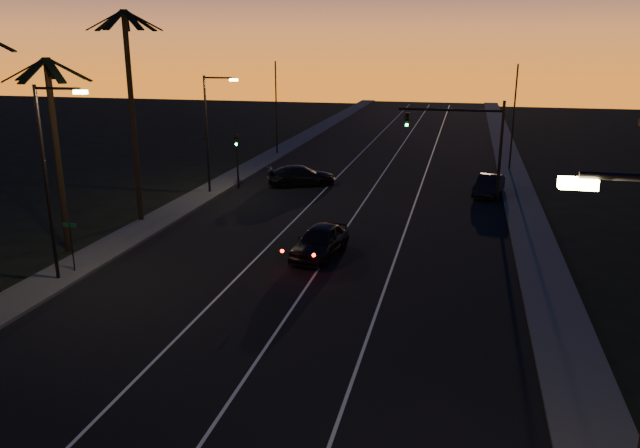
% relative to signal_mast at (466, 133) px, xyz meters
% --- Properties ---
extents(road, '(20.00, 170.00, 0.01)m').
position_rel_signal_mast_xyz_m(road, '(-7.14, -9.99, -4.78)').
color(road, black).
rests_on(road, ground).
extents(sidewalk_left, '(2.40, 170.00, 0.16)m').
position_rel_signal_mast_xyz_m(sidewalk_left, '(-18.34, -9.99, -4.70)').
color(sidewalk_left, '#3E3E3B').
rests_on(sidewalk_left, ground).
extents(sidewalk_right, '(2.40, 170.00, 0.16)m').
position_rel_signal_mast_xyz_m(sidewalk_right, '(4.06, -9.99, -4.70)').
color(sidewalk_right, '#3E3E3B').
rests_on(sidewalk_right, ground).
extents(lane_stripe_left, '(0.12, 160.00, 0.01)m').
position_rel_signal_mast_xyz_m(lane_stripe_left, '(-10.14, -9.99, -4.76)').
color(lane_stripe_left, silver).
rests_on(lane_stripe_left, road).
extents(lane_stripe_mid, '(0.12, 160.00, 0.01)m').
position_rel_signal_mast_xyz_m(lane_stripe_mid, '(-6.64, -9.99, -4.76)').
color(lane_stripe_mid, silver).
rests_on(lane_stripe_mid, road).
extents(lane_stripe_right, '(0.12, 160.00, 0.01)m').
position_rel_signal_mast_xyz_m(lane_stripe_right, '(-3.14, -9.99, -4.76)').
color(lane_stripe_right, silver).
rests_on(lane_stripe_right, road).
extents(palm_mid, '(4.25, 4.16, 10.03)m').
position_rel_signal_mast_xyz_m(palm_mid, '(-20.34, -15.99, 1.47)').
color(palm_mid, black).
rests_on(palm_mid, ground).
extents(palm_far, '(4.25, 4.16, 12.53)m').
position_rel_signal_mast_xyz_m(palm_far, '(-19.34, -9.99, 2.83)').
color(palm_far, black).
rests_on(palm_far, ground).
extents(streetlight_left_near, '(2.55, 0.26, 9.00)m').
position_rel_signal_mast_xyz_m(streetlight_left_near, '(-17.84, -19.99, 0.54)').
color(streetlight_left_near, black).
rests_on(streetlight_left_near, ground).
extents(streetlight_left_far, '(2.55, 0.26, 8.50)m').
position_rel_signal_mast_xyz_m(streetlight_left_far, '(-17.82, -1.99, 0.28)').
color(streetlight_left_far, black).
rests_on(streetlight_left_far, ground).
extents(street_sign, '(0.70, 0.06, 2.60)m').
position_rel_signal_mast_xyz_m(street_sign, '(-17.94, -18.99, -3.13)').
color(street_sign, black).
rests_on(street_sign, ground).
extents(signal_mast, '(7.10, 0.41, 7.00)m').
position_rel_signal_mast_xyz_m(signal_mast, '(0.00, 0.00, 0.00)').
color(signal_mast, black).
rests_on(signal_mast, ground).
extents(signal_post, '(0.28, 0.37, 4.20)m').
position_rel_signal_mast_xyz_m(signal_post, '(-16.64, -0.01, -1.89)').
color(signal_post, black).
rests_on(signal_post, ground).
extents(far_pole_left, '(0.14, 0.14, 9.00)m').
position_rel_signal_mast_xyz_m(far_pole_left, '(-18.14, 15.01, -0.28)').
color(far_pole_left, black).
rests_on(far_pole_left, ground).
extents(far_pole_right, '(0.14, 0.14, 9.00)m').
position_rel_signal_mast_xyz_m(far_pole_right, '(3.86, 12.01, -0.28)').
color(far_pole_right, black).
rests_on(far_pole_right, ground).
extents(lead_car, '(2.63, 5.57, 1.64)m').
position_rel_signal_mast_xyz_m(lead_car, '(-7.02, -13.80, -3.95)').
color(lead_car, black).
rests_on(lead_car, road).
extents(right_car, '(2.48, 4.71, 1.48)m').
position_rel_signal_mast_xyz_m(right_car, '(1.86, 1.98, -4.03)').
color(right_car, black).
rests_on(right_car, road).
extents(cross_car, '(5.73, 4.11, 1.54)m').
position_rel_signal_mast_xyz_m(cross_car, '(-12.23, 2.12, -4.00)').
color(cross_car, black).
rests_on(cross_car, road).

